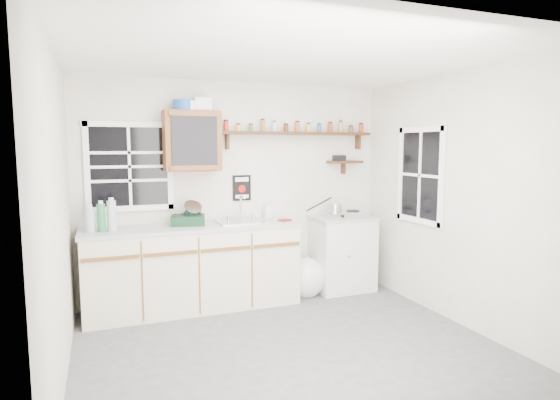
# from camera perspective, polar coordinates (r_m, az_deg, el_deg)

# --- Properties ---
(room) EXTENTS (3.64, 3.24, 2.54)m
(room) POSITION_cam_1_polar(r_m,az_deg,el_deg) (4.00, 1.07, -0.87)
(room) COLOR #494A4C
(room) RESTS_ON ground
(main_cabinet) EXTENTS (2.31, 0.63, 0.92)m
(main_cabinet) POSITION_cam_1_polar(r_m,az_deg,el_deg) (5.23, -10.45, -8.01)
(main_cabinet) COLOR beige
(main_cabinet) RESTS_ON floor
(right_cabinet) EXTENTS (0.73, 0.57, 0.91)m
(right_cabinet) POSITION_cam_1_polar(r_m,az_deg,el_deg) (5.86, 7.55, -6.42)
(right_cabinet) COLOR silver
(right_cabinet) RESTS_ON floor
(sink) EXTENTS (0.52, 0.44, 0.29)m
(sink) POSITION_cam_1_polar(r_m,az_deg,el_deg) (5.26, -4.80, -2.61)
(sink) COLOR #BBBBC0
(sink) RESTS_ON main_cabinet
(upper_cabinet) EXTENTS (0.60, 0.32, 0.65)m
(upper_cabinet) POSITION_cam_1_polar(r_m,az_deg,el_deg) (5.21, -10.68, 7.09)
(upper_cabinet) COLOR brown
(upper_cabinet) RESTS_ON wall_back
(upper_cabinet_clutter) EXTENTS (0.41, 0.24, 0.14)m
(upper_cabinet_clutter) POSITION_cam_1_polar(r_m,az_deg,el_deg) (5.23, -10.81, 11.31)
(upper_cabinet_clutter) COLOR #194AA8
(upper_cabinet_clutter) RESTS_ON upper_cabinet
(spice_shelf) EXTENTS (1.91, 0.18, 0.35)m
(spice_shelf) POSITION_cam_1_polar(r_m,az_deg,el_deg) (5.65, 2.14, 8.24)
(spice_shelf) COLOR black
(spice_shelf) RESTS_ON wall_back
(secondary_shelf) EXTENTS (0.45, 0.16, 0.24)m
(secondary_shelf) POSITION_cam_1_polar(r_m,az_deg,el_deg) (5.94, 7.69, 4.68)
(secondary_shelf) COLOR black
(secondary_shelf) RESTS_ON wall_back
(warning_sign) EXTENTS (0.22, 0.02, 0.30)m
(warning_sign) POSITION_cam_1_polar(r_m,az_deg,el_deg) (5.51, -4.68, 1.48)
(warning_sign) COLOR black
(warning_sign) RESTS_ON wall_back
(window_back) EXTENTS (0.93, 0.03, 0.98)m
(window_back) POSITION_cam_1_polar(r_m,az_deg,el_deg) (5.28, -17.87, 3.89)
(window_back) COLOR black
(window_back) RESTS_ON wall_back
(window_right) EXTENTS (0.03, 0.78, 1.08)m
(window_right) POSITION_cam_1_polar(r_m,az_deg,el_deg) (5.36, 16.74, 2.90)
(window_right) COLOR black
(window_right) RESTS_ON wall_back
(water_bottles) EXTENTS (0.29, 0.10, 0.34)m
(water_bottles) POSITION_cam_1_polar(r_m,az_deg,el_deg) (4.98, -20.90, -1.97)
(water_bottles) COLOR #A0B0BC
(water_bottles) RESTS_ON main_cabinet
(dish_rack) EXTENTS (0.40, 0.33, 0.27)m
(dish_rack) POSITION_cam_1_polar(r_m,az_deg,el_deg) (5.16, -10.99, -2.05)
(dish_rack) COLOR black
(dish_rack) RESTS_ON main_cabinet
(soap_bottle) EXTENTS (0.10, 0.10, 0.20)m
(soap_bottle) POSITION_cam_1_polar(r_m,az_deg,el_deg) (5.57, -1.53, -1.16)
(soap_bottle) COLOR white
(soap_bottle) RESTS_ON main_cabinet
(rag) EXTENTS (0.16, 0.15, 0.02)m
(rag) POSITION_cam_1_polar(r_m,az_deg,el_deg) (5.33, 0.58, -2.47)
(rag) COLOR maroon
(rag) RESTS_ON main_cabinet
(hotplate) EXTENTS (0.54, 0.33, 0.07)m
(hotplate) POSITION_cam_1_polar(r_m,az_deg,el_deg) (5.75, 7.79, -1.71)
(hotplate) COLOR #BBBBC0
(hotplate) RESTS_ON right_cabinet
(saucepan) EXTENTS (0.42, 0.19, 0.18)m
(saucepan) POSITION_cam_1_polar(r_m,az_deg,el_deg) (5.68, 6.60, -0.94)
(saucepan) COLOR #BBBBC0
(saucepan) RESTS_ON hotplate
(trash_bag) EXTENTS (0.44, 0.40, 0.51)m
(trash_bag) POSITION_cam_1_polar(r_m,az_deg,el_deg) (5.63, 3.20, -9.43)
(trash_bag) COLOR silver
(trash_bag) RESTS_ON floor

